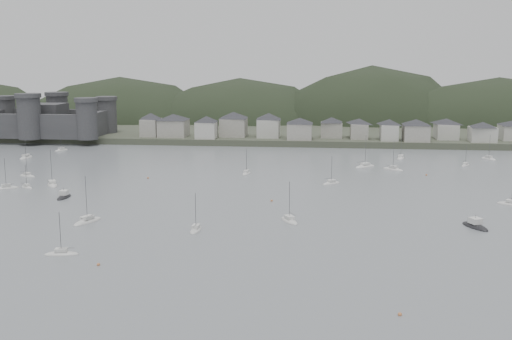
# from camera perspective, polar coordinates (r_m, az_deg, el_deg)

# --- Properties ---
(ground) EXTENTS (900.00, 900.00, 0.00)m
(ground) POSITION_cam_1_polar(r_m,az_deg,el_deg) (125.97, -3.79, -8.74)
(ground) COLOR slate
(ground) RESTS_ON ground
(far_shore_land) EXTENTS (900.00, 250.00, 3.00)m
(far_shore_land) POSITION_cam_1_polar(r_m,az_deg,el_deg) (414.67, 3.35, 4.76)
(far_shore_land) COLOR #383D2D
(far_shore_land) RESTS_ON ground
(forested_ridge) EXTENTS (851.55, 103.94, 102.57)m
(forested_ridge) POSITION_cam_1_polar(r_m,az_deg,el_deg) (390.50, 3.84, 2.52)
(forested_ridge) COLOR black
(forested_ridge) RESTS_ON ground
(castle) EXTENTS (66.00, 43.00, 20.00)m
(castle) POSITION_cam_1_polar(r_m,az_deg,el_deg) (330.27, -19.11, 4.46)
(castle) COLOR #37373A
(castle) RESTS_ON far_shore_land
(waterfront_town) EXTENTS (451.48, 28.46, 12.92)m
(waterfront_town) POSITION_cam_1_polar(r_m,az_deg,el_deg) (303.74, 11.84, 3.92)
(waterfront_town) COLOR gray
(waterfront_town) RESTS_ON far_shore_land
(sailboat_lead) EXTENTS (6.21, 8.44, 11.20)m
(sailboat_lead) POSITION_cam_1_polar(r_m,az_deg,el_deg) (157.84, 3.11, -4.74)
(sailboat_lead) COLOR silver
(sailboat_lead) RESTS_ON ground
(moored_fleet) EXTENTS (238.09, 174.70, 13.42)m
(moored_fleet) POSITION_cam_1_polar(r_m,az_deg,el_deg) (189.41, -1.87, -2.19)
(moored_fleet) COLOR silver
(moored_fleet) RESTS_ON ground
(motor_launch_near) EXTENTS (6.80, 9.59, 4.14)m
(motor_launch_near) POSITION_cam_1_polar(r_m,az_deg,el_deg) (161.51, 19.72, -4.95)
(motor_launch_near) COLOR black
(motor_launch_near) RESTS_ON ground
(motor_launch_far) EXTENTS (2.94, 7.95, 3.89)m
(motor_launch_far) POSITION_cam_1_polar(r_m,az_deg,el_deg) (193.04, -17.44, -2.39)
(motor_launch_far) COLOR black
(motor_launch_far) RESTS_ON ground
(mooring_buoys) EXTENTS (141.56, 126.35, 0.70)m
(mooring_buoys) POSITION_cam_1_polar(r_m,az_deg,el_deg) (171.90, 6.71, -3.55)
(mooring_buoys) COLOR #BE6F3F
(mooring_buoys) RESTS_ON ground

